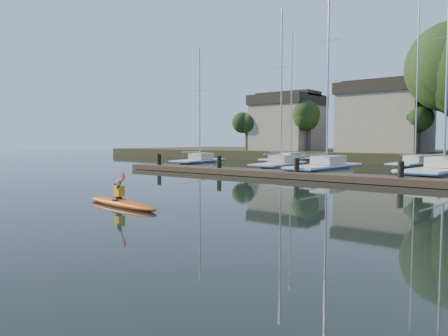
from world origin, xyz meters
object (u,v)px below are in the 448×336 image
Objects in this scene: sailboat_3 at (442,183)px; sailboat_5 at (289,166)px; kayak at (121,202)px; sailboat_1 at (280,173)px; sailboat_0 at (199,169)px; dock at (344,177)px; sailboat_2 at (325,177)px; sailboat_6 at (414,171)px.

sailboat_3 reaches higher than sailboat_5.
kayak is 0.31× the size of sailboat_1.
sailboat_3 reaches higher than kayak.
sailboat_3 is at bearing -9.93° from sailboat_0.
sailboat_5 is (-15.12, 8.55, 0.04)m from sailboat_3.
dock is at bearing 86.89° from kayak.
sailboat_1 is at bearing -7.46° from sailboat_0.
sailboat_1 is 0.99× the size of sailboat_5.
kayak is 17.29m from sailboat_2.
kayak is 19.24m from sailboat_1.
sailboat_5 is (-8.14, 9.19, 0.02)m from sailboat_2.
sailboat_5 is (-11.17, 12.96, -0.37)m from dock.
sailboat_2 reaches higher than sailboat_6.
kayak is at bearing -62.80° from sailboat_0.
sailboat_5 is at bearing 130.75° from dock.
sailboat_5 is at bearing 114.78° from kayak.
sailboat_3 is 1.00× the size of sailboat_6.
sailboat_6 is (-0.04, 13.14, -0.37)m from dock.
sailboat_2 is at bearing 128.78° from dock.
dock is 16.14m from sailboat_0.
sailboat_0 is (-13.21, 18.39, -0.34)m from kayak.
kayak is 18.92m from sailboat_3.
sailboat_1 reaches higher than dock.
dock is at bearing -50.35° from sailboat_2.
sailboat_3 is (6.98, 0.64, -0.02)m from sailboat_2.
kayak is 22.64m from sailboat_0.
sailboat_3 is 1.05× the size of sailboat_5.
sailboat_2 is at bearing -13.68° from sailboat_0.
sailboat_2 is 1.07× the size of sailboat_3.
dock is 4.85m from sailboat_2.
sailboat_5 is (4.21, 8.07, 0.02)m from sailboat_0.
kayak is at bearing -62.66° from sailboat_5.
sailboat_5 is (-9.01, 26.46, -0.32)m from kayak.
sailboat_1 is 0.94× the size of sailboat_6.
sailboat_6 is at bearing 9.49° from sailboat_5.
sailboat_1 is 8.81m from sailboat_5.
sailboat_6 reaches higher than dock.
sailboat_0 is at bearing 131.69° from kayak.
sailboat_5 is 0.95× the size of sailboat_6.
sailboat_5 is at bearing 157.64° from sailboat_3.
sailboat_6 is (2.99, 9.38, 0.02)m from sailboat_2.
dock is 2.58× the size of sailboat_1.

